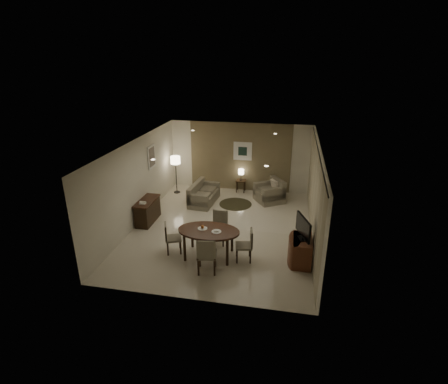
% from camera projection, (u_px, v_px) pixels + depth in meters
% --- Properties ---
extents(room_shell, '(5.50, 7.00, 2.70)m').
position_uv_depth(room_shell, '(225.00, 184.00, 10.88)').
color(room_shell, beige).
rests_on(room_shell, ground).
extents(taupe_accent, '(3.96, 0.03, 2.70)m').
position_uv_depth(taupe_accent, '(240.00, 157.00, 13.69)').
color(taupe_accent, '#7C6D4D').
rests_on(taupe_accent, wall_back).
extents(curtain_wall, '(0.08, 6.70, 2.58)m').
position_uv_depth(curtain_wall, '(314.00, 196.00, 10.04)').
color(curtain_wall, '#C2B897').
rests_on(curtain_wall, wall_right).
extents(curtain_rod, '(0.03, 6.80, 0.03)m').
position_uv_depth(curtain_rod, '(318.00, 151.00, 9.56)').
color(curtain_rod, black).
rests_on(curtain_rod, wall_right).
extents(art_back_frame, '(0.72, 0.03, 0.72)m').
position_uv_depth(art_back_frame, '(243.00, 151.00, 13.56)').
color(art_back_frame, silver).
rests_on(art_back_frame, wall_back).
extents(art_back_canvas, '(0.34, 0.01, 0.34)m').
position_uv_depth(art_back_canvas, '(243.00, 151.00, 13.55)').
color(art_back_canvas, '#192E25').
rests_on(art_back_canvas, wall_back).
extents(art_left_frame, '(0.03, 0.60, 0.80)m').
position_uv_depth(art_left_frame, '(152.00, 157.00, 11.91)').
color(art_left_frame, silver).
rests_on(art_left_frame, wall_left).
extents(art_left_canvas, '(0.01, 0.46, 0.64)m').
position_uv_depth(art_left_canvas, '(152.00, 157.00, 11.91)').
color(art_left_canvas, gray).
rests_on(art_left_canvas, wall_left).
extents(downlight_nl, '(0.10, 0.10, 0.01)m').
position_uv_depth(downlight_nl, '(153.00, 160.00, 8.63)').
color(downlight_nl, white).
rests_on(downlight_nl, ceiling).
extents(downlight_nr, '(0.10, 0.10, 0.01)m').
position_uv_depth(downlight_nr, '(266.00, 166.00, 8.13)').
color(downlight_nr, white).
rests_on(downlight_nr, ceiling).
extents(downlight_fl, '(0.10, 0.10, 0.01)m').
position_uv_depth(downlight_fl, '(193.00, 130.00, 11.91)').
color(downlight_fl, white).
rests_on(downlight_fl, ceiling).
extents(downlight_fr, '(0.10, 0.10, 0.01)m').
position_uv_depth(downlight_fr, '(275.00, 134.00, 11.41)').
color(downlight_fr, white).
rests_on(downlight_fr, ceiling).
extents(console_desk, '(0.48, 1.20, 0.75)m').
position_uv_depth(console_desk, '(148.00, 211.00, 11.32)').
color(console_desk, '#401E14').
rests_on(console_desk, floor).
extents(telephone, '(0.20, 0.14, 0.09)m').
position_uv_depth(telephone, '(143.00, 203.00, 10.89)').
color(telephone, white).
rests_on(telephone, console_desk).
extents(tv_cabinet, '(0.48, 0.90, 0.70)m').
position_uv_depth(tv_cabinet, '(302.00, 251.00, 9.08)').
color(tv_cabinet, brown).
rests_on(tv_cabinet, floor).
extents(flat_tv, '(0.36, 0.85, 0.60)m').
position_uv_depth(flat_tv, '(303.00, 228.00, 8.84)').
color(flat_tv, black).
rests_on(flat_tv, tv_cabinet).
extents(dining_table, '(1.66, 1.03, 0.78)m').
position_uv_depth(dining_table, '(209.00, 243.00, 9.37)').
color(dining_table, '#401E14').
rests_on(dining_table, floor).
extents(chair_near, '(0.55, 0.55, 0.99)m').
position_uv_depth(chair_near, '(207.00, 254.00, 8.66)').
color(chair_near, '#756F5A').
rests_on(chair_near, floor).
extents(chair_far, '(0.47, 0.47, 0.94)m').
position_uv_depth(chair_far, '(218.00, 228.00, 10.00)').
color(chair_far, '#756F5A').
rests_on(chair_far, floor).
extents(chair_left, '(0.54, 0.54, 0.86)m').
position_uv_depth(chair_left, '(174.00, 238.00, 9.55)').
color(chair_left, '#756F5A').
rests_on(chair_left, floor).
extents(chair_right, '(0.49, 0.49, 0.87)m').
position_uv_depth(chair_right, '(244.00, 245.00, 9.17)').
color(chair_right, '#756F5A').
rests_on(chair_right, floor).
extents(plate_a, '(0.26, 0.26, 0.02)m').
position_uv_depth(plate_a, '(203.00, 229.00, 9.30)').
color(plate_a, white).
rests_on(plate_a, dining_table).
extents(plate_b, '(0.26, 0.26, 0.02)m').
position_uv_depth(plate_b, '(216.00, 232.00, 9.14)').
color(plate_b, white).
rests_on(plate_b, dining_table).
extents(fruit_apple, '(0.09, 0.09, 0.09)m').
position_uv_depth(fruit_apple, '(203.00, 227.00, 9.28)').
color(fruit_apple, '#BB5315').
rests_on(fruit_apple, plate_a).
extents(napkin, '(0.12, 0.08, 0.03)m').
position_uv_depth(napkin, '(216.00, 231.00, 9.13)').
color(napkin, white).
rests_on(napkin, plate_b).
extents(round_rug, '(1.19, 1.19, 0.01)m').
position_uv_depth(round_rug, '(235.00, 204.00, 12.77)').
color(round_rug, '#38331F').
rests_on(round_rug, floor).
extents(sofa, '(1.61, 0.90, 0.73)m').
position_uv_depth(sofa, '(204.00, 193.00, 12.79)').
color(sofa, '#756F5A').
rests_on(sofa, floor).
extents(armchair, '(1.25, 1.26, 0.83)m').
position_uv_depth(armchair, '(269.00, 191.00, 12.87)').
color(armchair, '#756F5A').
rests_on(armchair, floor).
extents(side_table, '(0.38, 0.38, 0.48)m').
position_uv_depth(side_table, '(241.00, 186.00, 13.86)').
color(side_table, black).
rests_on(side_table, floor).
extents(table_lamp, '(0.22, 0.22, 0.50)m').
position_uv_depth(table_lamp, '(241.00, 174.00, 13.68)').
color(table_lamp, '#FFEAC1').
rests_on(table_lamp, side_table).
extents(floor_lamp, '(0.37, 0.37, 1.48)m').
position_uv_depth(floor_lamp, '(176.00, 175.00, 13.58)').
color(floor_lamp, '#FFE5B7').
rests_on(floor_lamp, floor).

